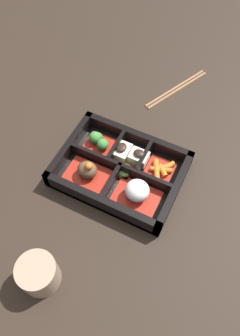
# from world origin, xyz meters

# --- Properties ---
(ground_plane) EXTENTS (3.00, 3.00, 0.00)m
(ground_plane) POSITION_xyz_m (0.00, 0.00, 0.00)
(ground_plane) COLOR black
(bento_base) EXTENTS (0.26, 0.19, 0.01)m
(bento_base) POSITION_xyz_m (0.00, 0.00, 0.01)
(bento_base) COLOR black
(bento_base) RESTS_ON ground_plane
(bento_rim) EXTENTS (0.26, 0.19, 0.04)m
(bento_rim) POSITION_xyz_m (-0.00, -0.00, 0.02)
(bento_rim) COLOR black
(bento_rim) RESTS_ON ground_plane
(bowl_rice) EXTENTS (0.09, 0.06, 0.05)m
(bowl_rice) POSITION_xyz_m (-0.06, 0.04, 0.03)
(bowl_rice) COLOR maroon
(bowl_rice) RESTS_ON bento_base
(bowl_stew) EXTENTS (0.09, 0.06, 0.05)m
(bowl_stew) POSITION_xyz_m (0.06, 0.04, 0.03)
(bowl_stew) COLOR maroon
(bowl_stew) RESTS_ON bento_base
(bowl_carrots) EXTENTS (0.06, 0.06, 0.02)m
(bowl_carrots) POSITION_xyz_m (-0.08, -0.04, 0.02)
(bowl_carrots) COLOR maroon
(bowl_carrots) RESTS_ON bento_base
(bowl_tofu) EXTENTS (0.08, 0.06, 0.04)m
(bowl_tofu) POSITION_xyz_m (-0.00, -0.04, 0.02)
(bowl_tofu) COLOR maroon
(bowl_tofu) RESTS_ON bento_base
(bowl_greens) EXTENTS (0.06, 0.06, 0.03)m
(bowl_greens) POSITION_xyz_m (0.07, -0.04, 0.02)
(bowl_greens) COLOR maroon
(bowl_greens) RESTS_ON bento_base
(bowl_pickles) EXTENTS (0.04, 0.03, 0.01)m
(bowl_pickles) POSITION_xyz_m (-0.01, -0.00, 0.02)
(bowl_pickles) COLOR maroon
(bowl_pickles) RESTS_ON bento_base
(tea_cup) EXTENTS (0.07, 0.07, 0.06)m
(tea_cup) POSITION_xyz_m (0.03, 0.26, 0.03)
(tea_cup) COLOR gray
(tea_cup) RESTS_ON ground_plane
(chopsticks) EXTENTS (0.10, 0.19, 0.01)m
(chopsticks) POSITION_xyz_m (-0.02, -0.29, 0.00)
(chopsticks) COLOR brown
(chopsticks) RESTS_ON ground_plane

